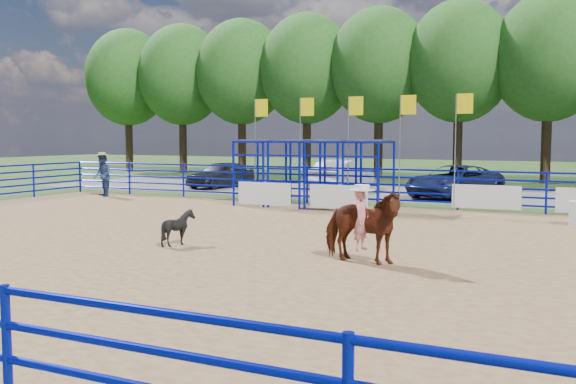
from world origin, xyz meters
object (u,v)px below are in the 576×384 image
object	(u,v)px
spectator_cowboy	(102,175)
car_b	(342,175)
car_a	(221,174)
calf	(178,227)
car_c	(454,181)
horse_and_rider	(362,223)

from	to	relation	value
spectator_cowboy	car_b	bearing A→B (deg)	44.20
spectator_cowboy	car_a	distance (m)	7.09
calf	car_b	xyz separation A→B (m)	(-2.14, 17.35, 0.30)
car_a	car_b	distance (m)	6.48
car_a	car_b	bearing A→B (deg)	23.01
calf	car_a	world-z (taller)	car_a
calf	car_a	xyz separation A→B (m)	(-8.48, 16.00, 0.24)
car_c	calf	bearing A→B (deg)	-80.42
horse_and_rider	calf	xyz separation A→B (m)	(-4.83, 0.19, -0.42)
calf	car_c	world-z (taller)	car_c
spectator_cowboy	car_c	xyz separation A→B (m)	(14.26, 6.48, -0.28)
calf	car_a	bearing A→B (deg)	-2.38
horse_and_rider	car_a	world-z (taller)	horse_and_rider
car_a	horse_and_rider	bearing A→B (deg)	-39.59
spectator_cowboy	horse_and_rider	bearing A→B (deg)	-31.53
horse_and_rider	spectator_cowboy	bearing A→B (deg)	148.47
car_b	car_c	xyz separation A→B (m)	(5.90, -1.66, -0.05)
calf	car_b	bearing A→B (deg)	-23.26
car_c	spectator_cowboy	bearing A→B (deg)	-132.54
horse_and_rider	car_b	xyz separation A→B (m)	(-6.97, 17.54, -0.12)
horse_and_rider	spectator_cowboy	size ratio (longest dim) A/B	1.19
spectator_cowboy	car_c	world-z (taller)	spectator_cowboy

